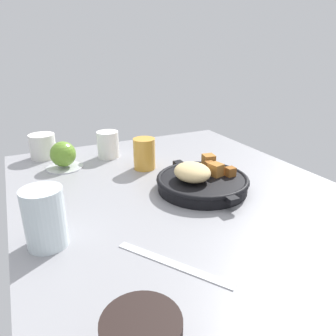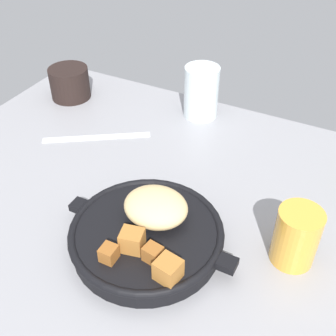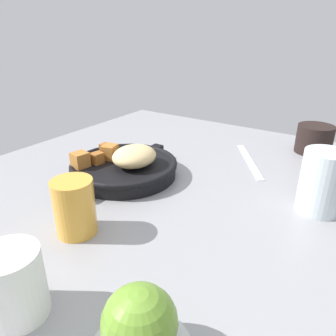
{
  "view_description": "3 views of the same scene",
  "coord_description": "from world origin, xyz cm",
  "px_view_note": "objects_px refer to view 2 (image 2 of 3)",
  "views": [
    {
      "loc": [
        -61.26,
        34.23,
        33.95
      ],
      "look_at": [
        0.37,
        4.08,
        7.18
      ],
      "focal_mm": 34.34,
      "sensor_mm": 36.0,
      "label": 1
    },
    {
      "loc": [
        22.11,
        -41.28,
        48.6
      ],
      "look_at": [
        -1.4,
        4.43,
        7.22
      ],
      "focal_mm": 45.36,
      "sensor_mm": 36.0,
      "label": 2
    },
    {
      "loc": [
        46.29,
        36.82,
        29.4
      ],
      "look_at": [
        -1.21,
        5.26,
        3.91
      ],
      "focal_mm": 33.85,
      "sensor_mm": 36.0,
      "label": 3
    }
  ],
  "objects_px": {
    "cast_iron_skillet": "(150,233)",
    "butter_knife": "(97,137)",
    "water_glass_tall": "(201,92)",
    "coffee_mug_dark": "(70,83)",
    "juice_glass_amber": "(296,237)"
  },
  "relations": [
    {
      "from": "butter_knife",
      "to": "coffee_mug_dark",
      "type": "relative_size",
      "value": 2.42
    },
    {
      "from": "cast_iron_skillet",
      "to": "butter_knife",
      "type": "relative_size",
      "value": 1.26
    },
    {
      "from": "cast_iron_skillet",
      "to": "water_glass_tall",
      "type": "height_order",
      "value": "water_glass_tall"
    },
    {
      "from": "juice_glass_amber",
      "to": "water_glass_tall",
      "type": "bearing_deg",
      "value": 132.62
    },
    {
      "from": "juice_glass_amber",
      "to": "coffee_mug_dark",
      "type": "xyz_separation_m",
      "value": [
        -0.57,
        0.23,
        -0.01
      ]
    },
    {
      "from": "juice_glass_amber",
      "to": "coffee_mug_dark",
      "type": "bearing_deg",
      "value": 157.61
    },
    {
      "from": "butter_knife",
      "to": "water_glass_tall",
      "type": "distance_m",
      "value": 0.24
    },
    {
      "from": "butter_knife",
      "to": "juice_glass_amber",
      "type": "xyz_separation_m",
      "value": [
        0.42,
        -0.12,
        0.04
      ]
    },
    {
      "from": "butter_knife",
      "to": "water_glass_tall",
      "type": "bearing_deg",
      "value": 16.76
    },
    {
      "from": "cast_iron_skillet",
      "to": "water_glass_tall",
      "type": "distance_m",
      "value": 0.38
    },
    {
      "from": "water_glass_tall",
      "to": "coffee_mug_dark",
      "type": "xyz_separation_m",
      "value": [
        -0.3,
        -0.06,
        -0.02
      ]
    },
    {
      "from": "cast_iron_skillet",
      "to": "coffee_mug_dark",
      "type": "bearing_deg",
      "value": 140.97
    },
    {
      "from": "juice_glass_amber",
      "to": "cast_iron_skillet",
      "type": "bearing_deg",
      "value": -159.89
    },
    {
      "from": "cast_iron_skillet",
      "to": "butter_knife",
      "type": "xyz_separation_m",
      "value": [
        -0.23,
        0.19,
        -0.02
      ]
    },
    {
      "from": "water_glass_tall",
      "to": "cast_iron_skillet",
      "type": "bearing_deg",
      "value": -77.52
    }
  ]
}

